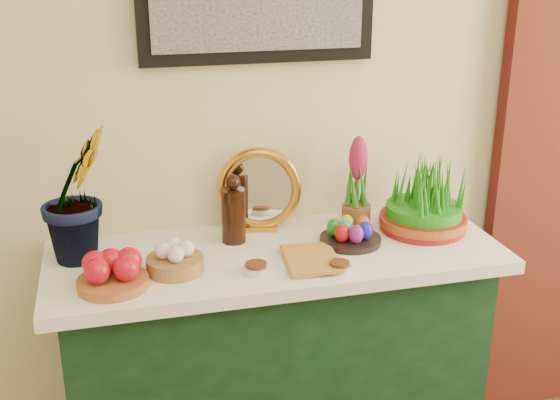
{
  "coord_description": "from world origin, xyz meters",
  "views": [
    {
      "loc": [
        -0.54,
        0.07,
        1.79
      ],
      "look_at": [
        -0.06,
        1.95,
        1.07
      ],
      "focal_mm": 45.0,
      "sensor_mm": 36.0,
      "label": 1
    }
  ],
  "objects_px": {
    "book": "(285,260)",
    "hyacinth_green": "(75,173)",
    "wheatgrass_sabzeh": "(424,200)",
    "mirror": "(259,190)",
    "sideboard": "(276,376)"
  },
  "relations": [
    {
      "from": "book",
      "to": "hyacinth_green",
      "type": "bearing_deg",
      "value": 166.0
    },
    {
      "from": "book",
      "to": "wheatgrass_sabzeh",
      "type": "height_order",
      "value": "wheatgrass_sabzeh"
    },
    {
      "from": "book",
      "to": "wheatgrass_sabzeh",
      "type": "relative_size",
      "value": 0.72
    },
    {
      "from": "hyacinth_green",
      "to": "book",
      "type": "xyz_separation_m",
      "value": [
        0.58,
        -0.2,
        -0.25
      ]
    },
    {
      "from": "mirror",
      "to": "wheatgrass_sabzeh",
      "type": "bearing_deg",
      "value": -15.73
    },
    {
      "from": "hyacinth_green",
      "to": "wheatgrass_sabzeh",
      "type": "relative_size",
      "value": 1.86
    },
    {
      "from": "hyacinth_green",
      "to": "mirror",
      "type": "height_order",
      "value": "hyacinth_green"
    },
    {
      "from": "sideboard",
      "to": "mirror",
      "type": "xyz_separation_m",
      "value": [
        -0.01,
        0.18,
        0.6
      ]
    },
    {
      "from": "sideboard",
      "to": "book",
      "type": "bearing_deg",
      "value": -90.83
    },
    {
      "from": "hyacinth_green",
      "to": "mirror",
      "type": "bearing_deg",
      "value": -29.38
    },
    {
      "from": "mirror",
      "to": "book",
      "type": "distance_m",
      "value": 0.32
    },
    {
      "from": "sideboard",
      "to": "wheatgrass_sabzeh",
      "type": "xyz_separation_m",
      "value": [
        0.51,
        0.03,
        0.57
      ]
    },
    {
      "from": "sideboard",
      "to": "mirror",
      "type": "bearing_deg",
      "value": 93.56
    },
    {
      "from": "hyacinth_green",
      "to": "book",
      "type": "relative_size",
      "value": 2.6
    },
    {
      "from": "book",
      "to": "mirror",
      "type": "bearing_deg",
      "value": 97.08
    }
  ]
}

